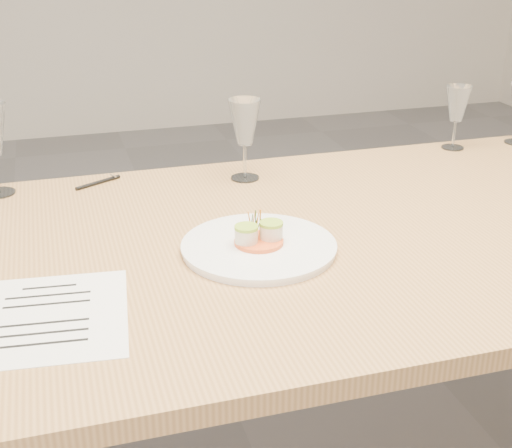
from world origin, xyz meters
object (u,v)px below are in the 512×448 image
object	(u,v)px
dining_table	(281,265)
ballpoint_pen	(98,182)
wine_glass_2	(245,124)
recipe_sheet	(57,316)
wine_glass_3	(457,105)
dinner_plate	(259,245)

from	to	relation	value
dining_table	ballpoint_pen	world-z (taller)	ballpoint_pen
dining_table	ballpoint_pen	size ratio (longest dim) A/B	20.66
dining_table	wine_glass_2	size ratio (longest dim) A/B	11.73
recipe_sheet	wine_glass_3	distance (m)	1.30
ballpoint_pen	wine_glass_2	size ratio (longest dim) A/B	0.57
dining_table	wine_glass_2	distance (m)	0.42
recipe_sheet	ballpoint_pen	size ratio (longest dim) A/B	2.72
recipe_sheet	dinner_plate	bearing A→B (deg)	26.11
dining_table	wine_glass_2	xyz separation A→B (m)	(0.02, 0.36, 0.21)
dinner_plate	wine_glass_3	distance (m)	0.89
wine_glass_2	wine_glass_3	distance (m)	0.65
dinner_plate	ballpoint_pen	bearing A→B (deg)	119.71
dining_table	wine_glass_3	bearing A→B (deg)	33.32
dining_table	ballpoint_pen	xyz separation A→B (m)	(-0.34, 0.43, 0.07)
wine_glass_3	ballpoint_pen	bearing A→B (deg)	-179.37
dining_table	recipe_sheet	xyz separation A→B (m)	(-0.46, -0.20, 0.07)
ballpoint_pen	dining_table	bearing A→B (deg)	-80.72
ballpoint_pen	wine_glass_3	distance (m)	1.01
dinner_plate	wine_glass_2	xyz separation A→B (m)	(0.09, 0.42, 0.13)
dining_table	recipe_sheet	world-z (taller)	recipe_sheet
wine_glass_3	dining_table	bearing A→B (deg)	-146.68
recipe_sheet	dining_table	bearing A→B (deg)	29.37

